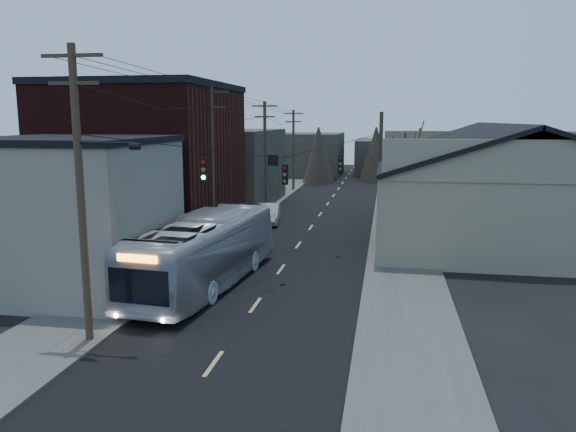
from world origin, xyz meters
name	(u,v)px	position (x,y,z in m)	size (l,w,h in m)	color
ground	(193,392)	(0.00, 0.00, 0.00)	(160.00, 160.00, 0.00)	black
road_surface	(317,218)	(0.00, 30.00, 0.01)	(9.00, 110.00, 0.02)	black
sidewalk_left	(240,215)	(-6.50, 30.00, 0.06)	(4.00, 110.00, 0.12)	#474744
sidewalk_right	(398,220)	(6.50, 30.00, 0.06)	(4.00, 110.00, 0.12)	#474744
building_clapboard	(73,216)	(-9.00, 9.00, 3.50)	(8.00, 8.00, 7.00)	slate
building_brick	(149,165)	(-10.00, 20.00, 5.00)	(10.00, 12.00, 10.00)	black
building_left_far	(225,168)	(-9.50, 36.00, 3.50)	(9.00, 14.00, 7.00)	#39342D
warehouse	(498,198)	(13.00, 25.00, 2.70)	(16.16, 20.60, 7.73)	gray
building_far_left	(306,154)	(-6.00, 65.00, 3.00)	(10.00, 12.00, 6.00)	#39342D
building_far_right	(398,157)	(7.00, 70.00, 2.50)	(12.00, 14.00, 5.00)	#39342D
bare_tree	(403,192)	(6.50, 20.00, 3.60)	(0.40, 0.40, 7.20)	black
utility_lines	(264,163)	(-3.11, 24.14, 4.95)	(11.24, 45.28, 10.50)	#382B1E
bus	(205,252)	(-3.00, 10.34, 1.73)	(2.90, 12.39, 3.45)	#ADB0BA
parked_car	(269,214)	(-3.45, 27.13, 0.76)	(1.60, 4.60, 1.51)	#A1A5A9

